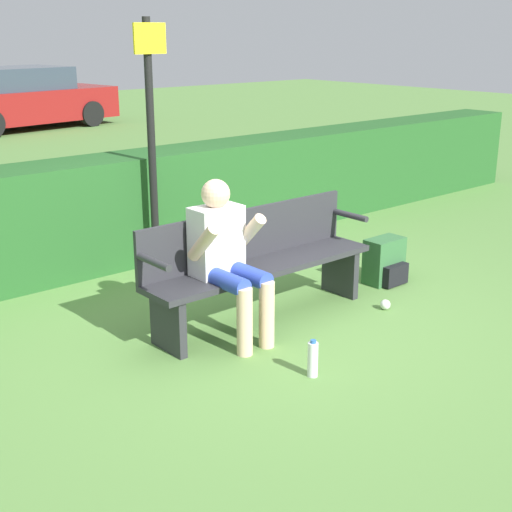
% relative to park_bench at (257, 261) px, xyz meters
% --- Properties ---
extents(ground_plane, '(40.00, 40.00, 0.00)m').
position_rel_park_bench_xyz_m(ground_plane, '(0.00, -0.06, -0.46)').
color(ground_plane, '#5B8942').
extents(hedge_back, '(12.00, 0.60, 1.02)m').
position_rel_park_bench_xyz_m(hedge_back, '(0.00, 1.93, 0.05)').
color(hedge_back, '#235623').
rests_on(hedge_back, ground).
extents(park_bench, '(1.97, 0.41, 0.85)m').
position_rel_park_bench_xyz_m(park_bench, '(0.00, 0.00, 0.00)').
color(park_bench, '#2D2D33').
rests_on(park_bench, ground).
extents(person_seated, '(0.50, 0.60, 1.15)m').
position_rel_park_bench_xyz_m(person_seated, '(-0.40, -0.13, 0.18)').
color(person_seated, silver).
rests_on(person_seated, ground).
extents(backpack, '(0.36, 0.28, 0.40)m').
position_rel_park_bench_xyz_m(backpack, '(1.38, -0.12, -0.27)').
color(backpack, '#336638').
rests_on(backpack, ground).
extents(water_bottle, '(0.07, 0.07, 0.25)m').
position_rel_park_bench_xyz_m(water_bottle, '(-0.38, -0.99, -0.34)').
color(water_bottle, white).
rests_on(water_bottle, ground).
extents(signpost, '(0.31, 0.09, 2.25)m').
position_rel_park_bench_xyz_m(signpost, '(0.04, 1.49, 0.81)').
color(signpost, black).
rests_on(signpost, ground).
extents(parked_car, '(4.28, 2.36, 1.35)m').
position_rel_park_bench_xyz_m(parked_car, '(3.22, 11.92, 0.18)').
color(parked_car, maroon).
rests_on(parked_car, ground).
extents(litter_crumple, '(0.08, 0.08, 0.08)m').
position_rel_park_bench_xyz_m(litter_crumple, '(0.88, -0.55, -0.42)').
color(litter_crumple, silver).
rests_on(litter_crumple, ground).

